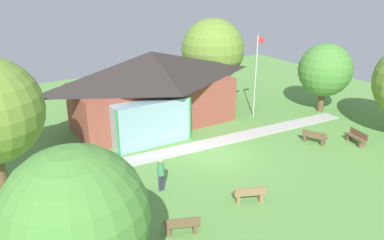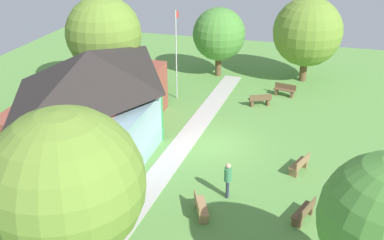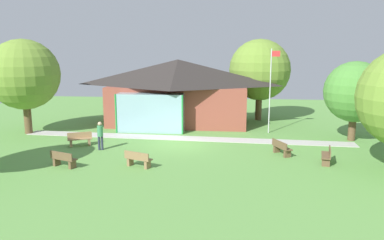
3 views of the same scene
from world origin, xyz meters
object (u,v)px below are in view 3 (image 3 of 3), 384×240
Objects in this scene: tree_east_hedge at (355,92)px; tree_west_hedge at (24,75)px; bench_mid_left at (80,139)px; bench_mid_right at (281,148)px; visitor_strolling_lawn at (100,134)px; bench_lawn_far_right at (327,156)px; pavilion at (177,91)px; bench_front_left at (63,160)px; tree_behind_pavilion_right at (260,70)px; flagpole at (271,87)px; bench_front_center at (138,160)px.

tree_west_hedge is (-22.55, -0.20, 0.97)m from tree_east_hedge.
tree_east_hedge is (17.52, 3.17, 2.86)m from bench_mid_left.
bench_mid_right is 10.79m from visitor_strolling_lawn.
bench_lawn_far_right is at bearing 32.32° from bench_mid_right.
bench_lawn_far_right is at bearing -13.16° from visitor_strolling_lawn.
pavilion reaches higher than visitor_strolling_lawn.
bench_front_left is 1.00× the size of bench_lawn_far_right.
bench_mid_left is at bearing -169.74° from tree_east_hedge.
visitor_strolling_lawn reaches higher than bench_lawn_far_right.
tree_west_hedge reaches higher than pavilion.
bench_mid_left is 0.23× the size of tree_west_hedge.
bench_front_left is at bearing 110.57° from bench_lawn_far_right.
visitor_strolling_lawn is 0.26× the size of tree_behind_pavilion_right.
visitor_strolling_lawn is at bearing 98.40° from bench_front_left.
tree_behind_pavilion_right is at bearing 95.03° from flagpole.
bench_mid_right is at bearing -86.82° from tree_behind_pavilion_right.
bench_lawn_far_right is (9.46, -9.61, -2.28)m from pavilion.
tree_west_hedge is at bearing -173.66° from flagpole.
pavilion is 1.73× the size of tree_behind_pavilion_right.
bench_mid_right and bench_front_left have the same top height.
pavilion is 6.75× the size of visitor_strolling_lawn.
bench_mid_right is (0.16, -5.71, -2.91)m from flagpole.
flagpole reaches higher than bench_mid_left.
bench_lawn_far_right is 0.23× the size of tree_behind_pavilion_right.
tree_behind_pavilion_right is (-2.81, 12.07, 3.83)m from bench_lawn_far_right.
tree_behind_pavilion_right is (-0.59, 10.66, 3.83)m from bench_mid_right.
bench_mid_right is 0.23× the size of tree_behind_pavilion_right.
tree_east_hedge is at bearing 0.51° from tree_west_hedge.
pavilion is 7.53× the size of bench_lawn_far_right.
bench_mid_right is 18.26m from tree_west_hedge.
bench_mid_left is 18.03m from tree_east_hedge.
flagpole is 11.92m from bench_front_center.
tree_east_hedge is (15.88, 4.00, 2.24)m from visitor_strolling_lawn.
bench_mid_left is 15.85m from tree_behind_pavilion_right.
visitor_strolling_lawn is at bearing 96.01° from bench_lawn_far_right.
flagpole reaches higher than pavilion.
bench_front_left is 0.23× the size of tree_west_hedge.
pavilion is at bearing 56.69° from bench_lawn_far_right.
bench_front_left is 18.29m from tree_behind_pavilion_right.
bench_front_center is 4.35m from visitor_strolling_lawn.
tree_behind_pavilion_right is (-5.70, 6.67, 0.98)m from tree_east_hedge.
bench_front_center is at bearing 111.51° from bench_lawn_far_right.
tree_behind_pavilion_right is (6.65, 2.46, 1.55)m from pavilion.
bench_lawn_far_right is 0.23× the size of tree_west_hedge.
tree_west_hedge is (-17.45, 3.79, 3.82)m from bench_mid_right.
bench_front_center and bench_mid_right have the same top height.
bench_mid_right is 0.23× the size of tree_west_hedge.
tree_west_hedge is at bearing 143.31° from visitor_strolling_lawn.
flagpole is 3.88× the size of bench_front_center.
pavilion is at bearing 23.39° from tree_west_hedge.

